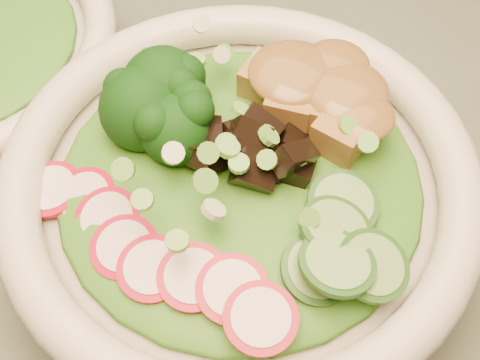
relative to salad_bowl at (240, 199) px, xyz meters
The scene contains 9 objects.
salad_bowl is the anchor object (origin of this frame).
lettuce_bed 0.02m from the salad_bowl, ahead, with size 0.22×0.22×0.03m, color #2C6715.
broccoli_florets 0.08m from the salad_bowl, behind, with size 0.08×0.07×0.05m, color black, non-canonical shape.
radish_slices 0.08m from the salad_bowl, 90.80° to the right, with size 0.12×0.04×0.02m, color #A80C25, non-canonical shape.
cucumber_slices 0.08m from the salad_bowl, ahead, with size 0.07×0.07×0.04m, color #89C06B, non-canonical shape.
mushroom_heap 0.04m from the salad_bowl, 86.64° to the left, with size 0.07×0.07×0.04m, color black, non-canonical shape.
tofu_cubes 0.08m from the salad_bowl, 85.15° to the left, with size 0.10×0.06×0.04m, color olive, non-canonical shape.
peanut_sauce 0.08m from the salad_bowl, 85.15° to the left, with size 0.07×0.06×0.02m, color brown.
scallion_garnish 0.05m from the salad_bowl, 45.00° to the right, with size 0.20×0.20×0.03m, color #64AF3D, non-canonical shape.
Camera 1 is at (0.05, -0.12, 1.14)m, focal length 50.00 mm.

